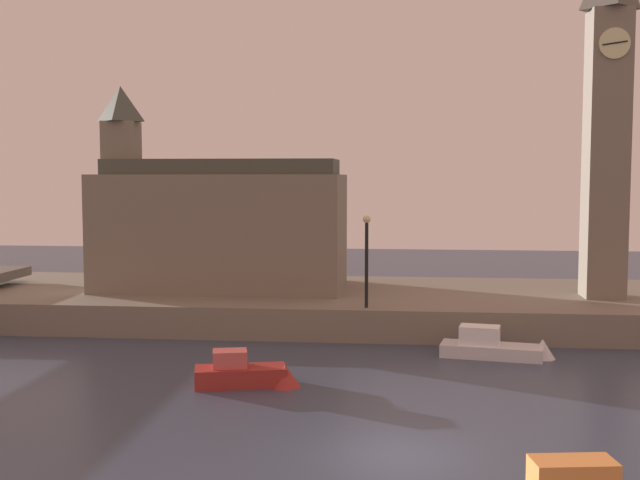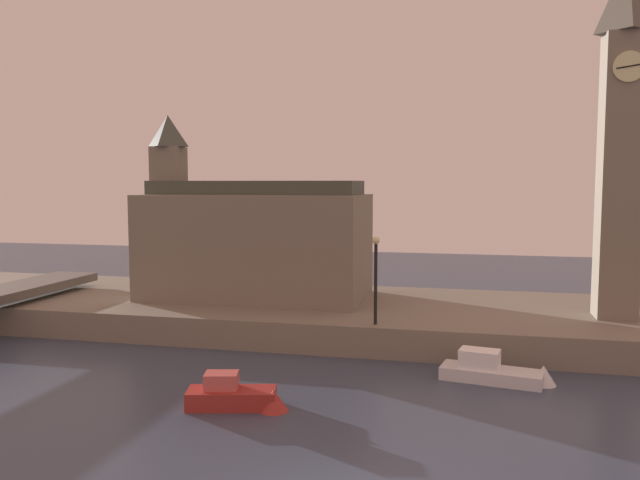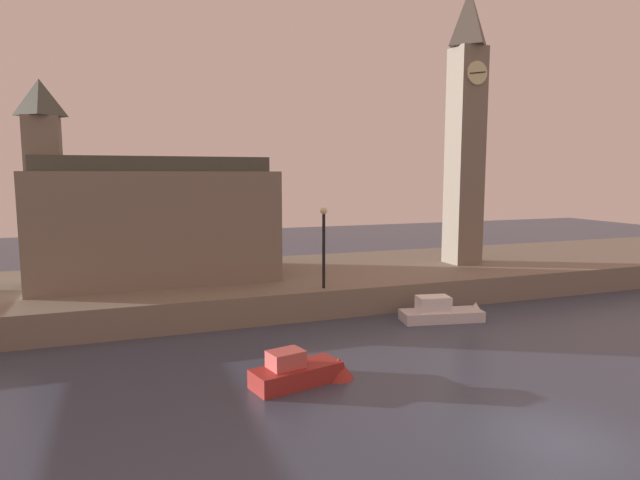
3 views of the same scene
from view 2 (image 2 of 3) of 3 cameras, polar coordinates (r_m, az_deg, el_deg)
far_embankment at (r=35.86m, az=8.57°, el=-6.97°), size 70.00×12.00×1.50m
clock_tower at (r=34.89m, az=25.34°, el=8.54°), size 2.09×2.14×17.60m
parliament_hall at (r=37.85m, az=-6.13°, el=0.04°), size 12.88×6.76×10.78m
streetlamp at (r=30.35m, az=5.00°, el=-2.71°), size 0.36×0.36×4.21m
boat_dinghy_red at (r=24.24m, az=-7.17°, el=-13.69°), size 4.03×1.99×1.30m
boat_ferry_white at (r=28.02m, az=16.08°, el=-11.30°), size 4.97×2.18×1.52m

